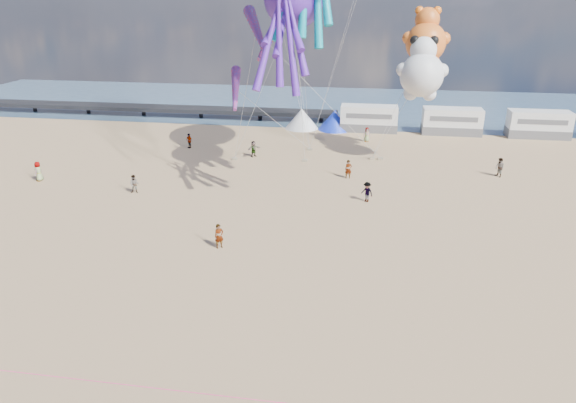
% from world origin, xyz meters
% --- Properties ---
extents(ground, '(120.00, 120.00, 0.00)m').
position_xyz_m(ground, '(0.00, 0.00, 0.00)').
color(ground, tan).
rests_on(ground, ground).
extents(water, '(120.00, 120.00, 0.00)m').
position_xyz_m(water, '(0.00, 55.00, 0.02)').
color(water, '#39546E').
rests_on(water, ground).
extents(pier, '(60.00, 3.00, 0.50)m').
position_xyz_m(pier, '(-28.00, 44.00, 1.00)').
color(pier, black).
rests_on(pier, ground).
extents(motorhome_0, '(6.60, 2.50, 3.00)m').
position_xyz_m(motorhome_0, '(6.00, 40.00, 1.50)').
color(motorhome_0, silver).
rests_on(motorhome_0, ground).
extents(motorhome_1, '(6.60, 2.50, 3.00)m').
position_xyz_m(motorhome_1, '(15.50, 40.00, 1.50)').
color(motorhome_1, silver).
rests_on(motorhome_1, ground).
extents(motorhome_2, '(6.60, 2.50, 3.00)m').
position_xyz_m(motorhome_2, '(25.00, 40.00, 1.50)').
color(motorhome_2, silver).
rests_on(motorhome_2, ground).
extents(tent_white, '(4.00, 4.00, 2.40)m').
position_xyz_m(tent_white, '(-2.00, 40.00, 1.20)').
color(tent_white, white).
rests_on(tent_white, ground).
extents(tent_blue, '(4.00, 4.00, 2.40)m').
position_xyz_m(tent_blue, '(2.00, 40.00, 1.20)').
color(tent_blue, '#1933CC').
rests_on(tent_blue, ground).
extents(rope_line, '(34.00, 0.03, 0.03)m').
position_xyz_m(rope_line, '(0.00, -5.00, 0.02)').
color(rope_line, '#F2338C').
rests_on(rope_line, ground).
extents(standing_person, '(0.71, 0.66, 1.63)m').
position_xyz_m(standing_person, '(-3.09, 7.74, 0.81)').
color(standing_person, tan).
rests_on(standing_person, ground).
extents(beachgoer_0, '(0.65, 0.51, 1.58)m').
position_xyz_m(beachgoer_0, '(5.87, 35.12, 0.79)').
color(beachgoer_0, '#7F6659').
rests_on(beachgoer_0, ground).
extents(beachgoer_1, '(0.82, 0.61, 1.53)m').
position_xyz_m(beachgoer_1, '(-12.64, 16.15, 0.77)').
color(beachgoer_1, '#7F6659').
rests_on(beachgoer_1, ground).
extents(beachgoer_2, '(0.99, 0.95, 1.61)m').
position_xyz_m(beachgoer_2, '(6.12, 17.17, 0.81)').
color(beachgoer_2, '#7F6659').
rests_on(beachgoer_2, ground).
extents(beachgoer_3, '(1.17, 1.01, 1.56)m').
position_xyz_m(beachgoer_3, '(-12.63, 29.63, 0.78)').
color(beachgoer_3, '#7F6659').
rests_on(beachgoer_3, ground).
extents(beachgoer_4, '(0.92, 0.95, 1.60)m').
position_xyz_m(beachgoer_4, '(-5.23, 27.61, 0.80)').
color(beachgoer_4, '#7F6659').
rests_on(beachgoer_4, ground).
extents(beachgoer_5, '(1.59, 0.79, 1.65)m').
position_xyz_m(beachgoer_5, '(4.43, 22.51, 0.82)').
color(beachgoer_5, '#7F6659').
rests_on(beachgoer_5, ground).
extents(beachgoer_6, '(0.44, 0.65, 1.73)m').
position_xyz_m(beachgoer_6, '(-22.13, 17.68, 0.86)').
color(beachgoer_6, '#7F6659').
rests_on(beachgoer_6, ground).
extents(beachgoer_7, '(0.89, 1.00, 1.72)m').
position_xyz_m(beachgoer_7, '(17.67, 24.96, 0.86)').
color(beachgoer_7, '#7F6659').
rests_on(beachgoer_7, ground).
extents(sandbag_a, '(0.50, 0.35, 0.22)m').
position_xyz_m(sandbag_a, '(-6.85, 26.22, 0.11)').
color(sandbag_a, gray).
rests_on(sandbag_a, ground).
extents(sandbag_b, '(0.50, 0.35, 0.22)m').
position_xyz_m(sandbag_b, '(0.04, 26.75, 0.11)').
color(sandbag_b, gray).
rests_on(sandbag_b, ground).
extents(sandbag_c, '(0.50, 0.35, 0.22)m').
position_xyz_m(sandbag_c, '(6.53, 28.44, 0.11)').
color(sandbag_c, gray).
rests_on(sandbag_c, ground).
extents(sandbag_d, '(0.50, 0.35, 0.22)m').
position_xyz_m(sandbag_d, '(7.33, 28.51, 0.11)').
color(sandbag_d, gray).
rests_on(sandbag_d, ground).
extents(sandbag_e, '(0.50, 0.35, 0.22)m').
position_xyz_m(sandbag_e, '(0.05, 30.74, 0.11)').
color(sandbag_e, gray).
rests_on(sandbag_e, ground).
extents(kite_panda, '(5.00, 4.74, 6.70)m').
position_xyz_m(kite_panda, '(10.43, 27.62, 8.38)').
color(kite_panda, silver).
extents(kite_teddy_orange, '(5.17, 4.96, 6.30)m').
position_xyz_m(kite_teddy_orange, '(10.73, 29.87, 10.98)').
color(kite_teddy_orange, orange).
extents(windsock_left, '(3.96, 7.85, 8.00)m').
position_xyz_m(windsock_left, '(-3.92, 24.11, 12.35)').
color(windsock_left, red).
extents(windsock_mid, '(1.59, 5.25, 5.17)m').
position_xyz_m(windsock_mid, '(-2.82, 23.38, 11.33)').
color(windsock_mid, red).
extents(windsock_right, '(2.02, 5.59, 5.52)m').
position_xyz_m(windsock_right, '(-5.60, 22.81, 7.53)').
color(windsock_right, red).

